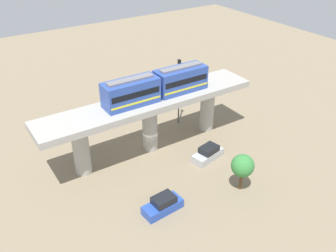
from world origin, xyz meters
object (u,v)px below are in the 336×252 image
Objects in this scene: tree_near_viaduct at (243,166)px; signal_post at (179,89)px; parked_car_silver at (208,154)px; train at (157,86)px; parked_car_blue at (163,205)px.

signal_post is at bearing 171.12° from tree_near_viaduct.
parked_car_silver is at bearing 175.22° from tree_near_viaduct.
parked_car_blue is at bearing -29.01° from train.
signal_post is (-3.40, 5.61, -3.25)m from train.
parked_car_silver is 10.53m from signal_post.
parked_car_blue is (10.55, -5.85, -7.86)m from train.
parked_car_silver is at bearing -11.68° from signal_post.
tree_near_viaduct reaches higher than parked_car_silver.
train reaches higher than tree_near_viaduct.
train is at bearing 146.61° from parked_car_blue.
train is 7.32m from signal_post.
parked_car_silver and parked_car_blue have the same top height.
train reaches higher than signal_post.
tree_near_viaduct is (1.74, 9.01, 2.37)m from parked_car_blue.
train is at bearing -159.63° from parked_car_silver.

